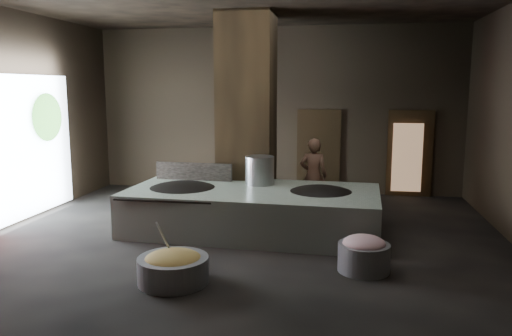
% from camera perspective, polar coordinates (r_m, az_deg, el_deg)
% --- Properties ---
extents(floor, '(10.00, 9.00, 0.10)m').
position_cam_1_polar(floor, '(9.80, -1.40, -8.18)').
color(floor, black).
rests_on(floor, ground).
extents(back_wall, '(10.00, 0.10, 4.50)m').
position_cam_1_polar(back_wall, '(13.85, 2.29, 6.60)').
color(back_wall, black).
rests_on(back_wall, ground).
extents(front_wall, '(10.00, 0.10, 4.50)m').
position_cam_1_polar(front_wall, '(5.01, -11.81, 1.84)').
color(front_wall, black).
rests_on(front_wall, ground).
extents(left_wall, '(0.10, 9.00, 4.50)m').
position_cam_1_polar(left_wall, '(11.49, -27.08, 5.07)').
color(left_wall, black).
rests_on(left_wall, ground).
extents(pillar, '(1.20, 1.20, 4.50)m').
position_cam_1_polar(pillar, '(11.29, -1.04, 6.02)').
color(pillar, black).
rests_on(pillar, ground).
extents(hearth_platform, '(5.05, 2.58, 0.86)m').
position_cam_1_polar(hearth_platform, '(10.07, -0.37, -4.84)').
color(hearth_platform, '#AFBFAC').
rests_on(hearth_platform, ground).
extents(platform_cap, '(4.85, 2.33, 0.03)m').
position_cam_1_polar(platform_cap, '(9.99, -0.38, -2.71)').
color(platform_cap, black).
rests_on(platform_cap, hearth_platform).
extents(wok_left, '(1.56, 1.56, 0.43)m').
position_cam_1_polar(wok_left, '(10.31, -8.39, -2.80)').
color(wok_left, black).
rests_on(wok_left, hearth_platform).
extents(wok_left_rim, '(1.60, 1.60, 0.05)m').
position_cam_1_polar(wok_left_rim, '(10.29, -8.40, -2.42)').
color(wok_left_rim, black).
rests_on(wok_left_rim, hearth_platform).
extents(wok_right, '(1.46, 1.46, 0.41)m').
position_cam_1_polar(wok_right, '(9.90, 7.40, -3.27)').
color(wok_right, black).
rests_on(wok_right, hearth_platform).
extents(wok_right_rim, '(1.49, 1.49, 0.05)m').
position_cam_1_polar(wok_right_rim, '(9.89, 7.40, -2.88)').
color(wok_right_rim, black).
rests_on(wok_right_rim, hearth_platform).
extents(stock_pot, '(0.60, 0.60, 0.65)m').
position_cam_1_polar(stock_pot, '(10.45, 0.43, -0.42)').
color(stock_pot, '#95989C').
rests_on(stock_pot, hearth_platform).
extents(splash_guard, '(1.73, 0.14, 0.43)m').
position_cam_1_polar(splash_guard, '(11.00, -7.12, -0.53)').
color(splash_guard, black).
rests_on(splash_guard, hearth_platform).
extents(cook, '(0.65, 0.43, 1.74)m').
position_cam_1_polar(cook, '(11.53, 6.57, -0.89)').
color(cook, brown).
rests_on(cook, ground).
extents(veg_basin, '(1.07, 1.07, 0.39)m').
position_cam_1_polar(veg_basin, '(7.66, -9.43, -11.40)').
color(veg_basin, gray).
rests_on(veg_basin, ground).
extents(veg_fill, '(0.87, 0.87, 0.27)m').
position_cam_1_polar(veg_fill, '(7.61, -9.47, -10.31)').
color(veg_fill, '#899649').
rests_on(veg_fill, veg_basin).
extents(ladle, '(0.20, 0.39, 0.75)m').
position_cam_1_polar(ladle, '(7.73, -10.19, -8.45)').
color(ladle, '#95989C').
rests_on(ladle, veg_basin).
extents(meat_basin, '(1.01, 1.01, 0.45)m').
position_cam_1_polar(meat_basin, '(8.17, 12.20, -9.96)').
color(meat_basin, gray).
rests_on(meat_basin, ground).
extents(meat_fill, '(0.68, 0.68, 0.26)m').
position_cam_1_polar(meat_fill, '(8.10, 12.26, -8.44)').
color(meat_fill, '#C87888').
rests_on(meat_fill, meat_basin).
extents(doorway_near, '(1.18, 0.08, 2.38)m').
position_cam_1_polar(doorway_near, '(13.75, 7.17, 1.70)').
color(doorway_near, black).
rests_on(doorway_near, ground).
extents(doorway_near_glow, '(0.82, 0.04, 1.93)m').
position_cam_1_polar(doorway_near_glow, '(13.85, 7.72, 1.54)').
color(doorway_near_glow, '#8C6647').
rests_on(doorway_near_glow, ground).
extents(doorway_far, '(1.18, 0.08, 2.38)m').
position_cam_1_polar(doorway_far, '(13.84, 17.14, 1.42)').
color(doorway_far, black).
rests_on(doorway_far, ground).
extents(doorway_far_glow, '(0.76, 0.04, 1.81)m').
position_cam_1_polar(doorway_far_glow, '(13.71, 16.89, 1.14)').
color(doorway_far_glow, '#8C6647').
rests_on(doorway_far_glow, ground).
extents(left_opening, '(0.04, 4.20, 3.10)m').
position_cam_1_polar(left_opening, '(11.65, -25.87, 1.99)').
color(left_opening, white).
rests_on(left_opening, ground).
extents(tree_silhouette, '(0.28, 1.10, 1.10)m').
position_cam_1_polar(tree_silhouette, '(12.45, -22.74, 5.38)').
color(tree_silhouette, '#194714').
rests_on(tree_silhouette, left_opening).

